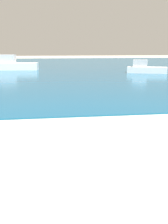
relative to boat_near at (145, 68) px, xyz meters
name	(u,v)px	position (x,y,z in m)	size (l,w,h in m)	color
water	(47,66)	(-9.93, 13.01, -0.50)	(160.00, 60.00, 0.06)	#14567F
boat_near	(145,68)	(0.00, 0.00, 0.00)	(4.15, 2.68, 1.35)	white
boat_far	(14,65)	(-13.85, 6.18, 0.14)	(5.35, 2.20, 1.77)	white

